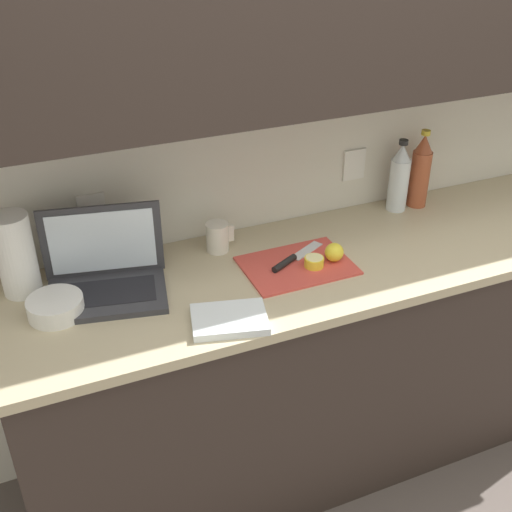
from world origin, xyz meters
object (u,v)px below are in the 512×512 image
measuring_cup (218,237)px  bowl_white (56,307)px  knife (290,260)px  cutting_board (297,265)px  lemon_whole_beside (334,252)px  bottle_green_soda (420,172)px  lemon_half_cut (314,262)px  paper_towel_roll (16,255)px  laptop (105,273)px  bottle_oil_tall (399,178)px

measuring_cup → bowl_white: bearing=-163.6°
knife → measuring_cup: 0.26m
knife → cutting_board: bearing=-76.9°
cutting_board → measuring_cup: 0.29m
lemon_whole_beside → bowl_white: 0.91m
cutting_board → bottle_green_soda: 0.69m
knife → lemon_whole_beside: lemon_whole_beside is taller
measuring_cup → bowl_white: (-0.57, -0.17, -0.02)m
lemon_half_cut → lemon_whole_beside: lemon_whole_beside is taller
measuring_cup → paper_towel_roll: 0.66m
measuring_cup → paper_towel_roll: (-0.65, -0.00, 0.08)m
bowl_white → bottle_green_soda: bearing=8.0°
laptop → bottle_green_soda: (1.25, 0.12, 0.08)m
cutting_board → bottle_green_soda: bottle_green_soda is taller
knife → bottle_green_soda: (0.65, 0.21, 0.13)m
knife → lemon_whole_beside: (0.14, -0.05, 0.02)m
cutting_board → lemon_whole_beside: (0.13, -0.02, 0.04)m
lemon_whole_beside → bottle_oil_tall: 0.50m
knife → bottle_green_soda: size_ratio=0.77×
bottle_oil_tall → bowl_white: 1.34m
bottle_oil_tall → measuring_cup: (-0.75, -0.03, -0.08)m
bottle_green_soda → bottle_oil_tall: bottle_green_soda is taller
cutting_board → lemon_whole_beside: 0.13m
cutting_board → bottle_green_soda: (0.64, 0.23, 0.14)m
lemon_half_cut → bowl_white: 0.83m
knife → measuring_cup: size_ratio=2.29×
paper_towel_roll → cutting_board: bearing=-13.3°
paper_towel_roll → bottle_oil_tall: bearing=1.2°
lemon_half_cut → lemon_whole_beside: (0.08, 0.01, 0.01)m
bottle_green_soda → measuring_cup: 0.85m
lemon_half_cut → bowl_white: bearing=175.4°
knife → measuring_cup: (-0.19, 0.18, 0.04)m
laptop → paper_towel_roll: (-0.24, 0.09, 0.07)m
measuring_cup → bowl_white: size_ratio=0.62×
lemon_half_cut → bottle_green_soda: 0.66m
paper_towel_roll → laptop: bearing=-20.7°
laptop → bottle_oil_tall: bearing=17.7°
cutting_board → lemon_half_cut: (0.05, -0.03, 0.02)m
paper_towel_roll → lemon_half_cut: bearing=-14.5°
laptop → bowl_white: 0.19m
lemon_half_cut → bottle_oil_tall: size_ratio=0.23×
bottle_green_soda → measuring_cup: bottle_green_soda is taller
lemon_whole_beside → paper_towel_roll: (-0.98, 0.23, 0.09)m
knife → bowl_white: 0.76m
lemon_whole_beside → paper_towel_roll: 1.01m
laptop → bottle_green_soda: size_ratio=1.34×
knife → paper_towel_roll: (-0.84, 0.18, 0.12)m
bottle_green_soda → bowl_white: (-1.42, -0.20, -0.11)m
bowl_white → measuring_cup: bearing=16.4°
bottle_green_soda → paper_towel_roll: 1.49m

